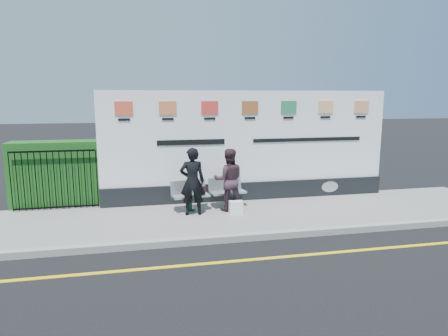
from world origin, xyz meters
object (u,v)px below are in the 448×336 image
(billboard, at_px, (249,153))
(woman_left, at_px, (192,181))
(woman_right, at_px, (229,180))
(bench, at_px, (210,201))

(billboard, xyz_separation_m, woman_left, (-1.73, -1.17, -0.47))
(billboard, relative_size, woman_right, 5.07)
(bench, bearing_deg, billboard, 21.98)
(woman_left, bearing_deg, woman_right, -166.05)
(billboard, height_order, bench, billboard)
(woman_right, bearing_deg, bench, -20.36)
(billboard, relative_size, bench, 4.16)
(bench, distance_m, woman_right, 0.77)
(woman_left, relative_size, woman_right, 1.05)
(billboard, relative_size, woman_left, 4.84)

